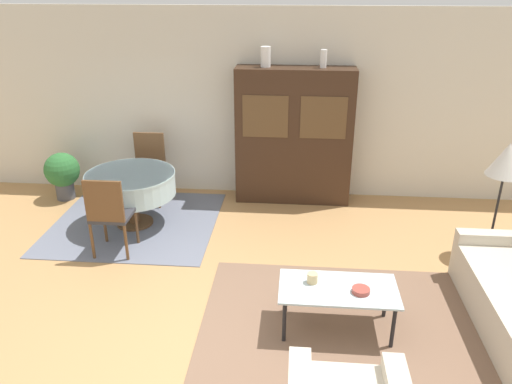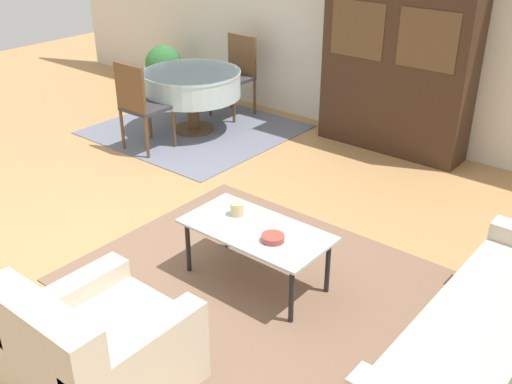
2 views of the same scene
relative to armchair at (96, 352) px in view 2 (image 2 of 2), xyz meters
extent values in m
plane|color=tan|center=(-1.03, 1.00, -0.30)|extent=(14.00, 14.00, 0.00)
cube|color=beige|center=(-1.03, 4.63, 1.05)|extent=(10.00, 0.06, 2.70)
cube|color=brown|center=(0.11, 1.43, -0.29)|extent=(2.75, 2.09, 0.01)
cube|color=slate|center=(-2.55, 3.39, -0.29)|extent=(2.15, 2.05, 0.01)
cube|color=beige|center=(1.79, 1.48, -0.08)|extent=(0.93, 2.05, 0.44)
cube|color=beige|center=(0.00, 0.05, -0.08)|extent=(0.83, 0.87, 0.43)
cube|color=beige|center=(0.00, -0.29, 0.32)|extent=(0.83, 0.20, 0.36)
cube|color=beige|center=(-0.34, 0.05, 0.20)|extent=(0.16, 0.87, 0.12)
cube|color=beige|center=(0.34, 0.05, 0.20)|extent=(0.16, 0.87, 0.12)
cylinder|color=black|center=(-0.47, 1.20, -0.07)|extent=(0.04, 0.04, 0.43)
cylinder|color=black|center=(0.49, 1.20, -0.07)|extent=(0.04, 0.04, 0.43)
cylinder|color=black|center=(-0.47, 1.63, -0.07)|extent=(0.04, 0.04, 0.43)
cylinder|color=black|center=(0.49, 1.63, -0.07)|extent=(0.04, 0.04, 0.43)
cube|color=silver|center=(0.01, 1.42, 0.15)|extent=(1.08, 0.56, 0.02)
cube|color=#382316|center=(-0.46, 4.37, 0.67)|extent=(1.64, 0.42, 1.93)
cube|color=brown|center=(-0.86, 4.16, 1.00)|extent=(0.62, 0.01, 0.58)
cube|color=brown|center=(-0.07, 4.16, 1.00)|extent=(0.62, 0.01, 0.58)
cylinder|color=brown|center=(-2.54, 3.36, -0.27)|extent=(0.48, 0.48, 0.03)
cylinder|color=brown|center=(-2.54, 3.36, -0.08)|extent=(0.14, 0.14, 0.42)
cylinder|color=silver|center=(-2.54, 3.36, 0.28)|extent=(1.14, 1.14, 0.30)
cylinder|color=silver|center=(-2.54, 3.36, 0.42)|extent=(1.15, 1.15, 0.03)
cylinder|color=brown|center=(-2.74, 2.85, -0.06)|extent=(0.04, 0.04, 0.45)
cylinder|color=brown|center=(-2.34, 2.85, -0.06)|extent=(0.04, 0.04, 0.45)
cylinder|color=brown|center=(-2.74, 2.45, -0.06)|extent=(0.04, 0.04, 0.45)
cylinder|color=brown|center=(-2.34, 2.45, -0.06)|extent=(0.04, 0.04, 0.45)
cube|color=#333338|center=(-2.54, 2.65, 0.18)|extent=(0.44, 0.44, 0.04)
cube|color=brown|center=(-2.54, 2.45, 0.45)|extent=(0.44, 0.04, 0.50)
cylinder|color=brown|center=(-2.34, 3.87, -0.06)|extent=(0.04, 0.04, 0.45)
cylinder|color=brown|center=(-2.74, 3.87, -0.06)|extent=(0.04, 0.04, 0.45)
cylinder|color=brown|center=(-2.34, 4.27, -0.06)|extent=(0.04, 0.04, 0.45)
cylinder|color=brown|center=(-2.74, 4.27, -0.06)|extent=(0.04, 0.04, 0.45)
cube|color=#333338|center=(-2.54, 4.07, 0.18)|extent=(0.44, 0.44, 0.04)
cube|color=brown|center=(-2.54, 4.27, 0.45)|extent=(0.44, 0.04, 0.50)
cylinder|color=tan|center=(-0.23, 1.48, 0.21)|extent=(0.10, 0.10, 0.10)
cylinder|color=#9E4238|center=(0.20, 1.36, 0.18)|extent=(0.16, 0.16, 0.04)
cylinder|color=#4C4C51|center=(-3.83, 4.10, -0.18)|extent=(0.26, 0.26, 0.24)
sphere|color=#2D6B33|center=(-3.83, 4.10, 0.16)|extent=(0.50, 0.50, 0.50)
camera|label=1|loc=(-0.41, -2.44, 2.78)|focal=35.00mm
camera|label=2|loc=(2.33, -1.44, 2.33)|focal=42.00mm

